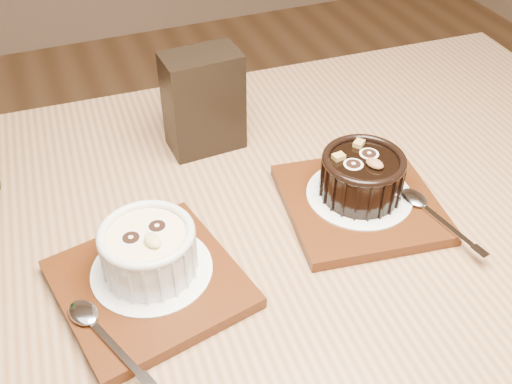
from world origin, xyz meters
The scene contains 10 objects.
table centered at (0.00, 0.29, 0.66)m, with size 1.23×0.85×0.75m.
tray_left centered at (-0.12, 0.28, 0.76)m, with size 0.18×0.18×0.01m, color #4C220C.
doily_left centered at (-0.11, 0.29, 0.77)m, with size 0.13×0.13×0.00m, color white.
ramekin_white centered at (-0.11, 0.29, 0.80)m, with size 0.10×0.10×0.06m.
spoon_left centered at (-0.17, 0.22, 0.77)m, with size 0.03×0.13×0.01m, color silver, non-canonical shape.
tray_right centered at (0.16, 0.31, 0.76)m, with size 0.18×0.18×0.01m, color #4C220C.
doily_right centered at (0.16, 0.32, 0.77)m, with size 0.13×0.13×0.00m, color white.
ramekin_dark centered at (0.16, 0.32, 0.80)m, with size 0.10×0.10×0.06m.
spoon_right centered at (0.22, 0.25, 0.77)m, with size 0.03×0.13×0.01m, color silver, non-canonical shape.
condiment_stand centered at (0.02, 0.51, 0.82)m, with size 0.10×0.06×0.14m, color black.
Camera 1 is at (-0.17, -0.16, 1.24)m, focal length 42.00 mm.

